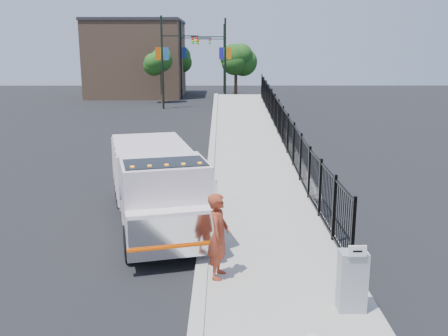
{
  "coord_description": "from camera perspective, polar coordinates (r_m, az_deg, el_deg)",
  "views": [
    {
      "loc": [
        0.51,
        -12.93,
        5.27
      ],
      "look_at": [
        0.55,
        2.0,
        1.68
      ],
      "focal_mm": 40.0,
      "sensor_mm": 36.0,
      "label": 1
    }
  ],
  "objects": [
    {
      "name": "arrow_sign",
      "position": [
        10.04,
        15.0,
        -9.15
      ],
      "size": [
        0.35,
        0.04,
        0.22
      ],
      "primitive_type": "cube",
      "color": "white",
      "rests_on": "utility_cabinet"
    },
    {
      "name": "iron_fence",
      "position": [
        25.5,
        6.69,
        3.58
      ],
      "size": [
        0.1,
        28.0,
        1.8
      ],
      "primitive_type": "cube",
      "color": "black",
      "rests_on": "ground"
    },
    {
      "name": "light_pole_0",
      "position": [
        44.84,
        -6.68,
        12.3
      ],
      "size": [
        3.77,
        0.22,
        8.0
      ],
      "color": "black",
      "rests_on": "ground"
    },
    {
      "name": "tree_1",
      "position": [
        54.14,
        1.37,
        12.15
      ],
      "size": [
        2.77,
        2.77,
        5.39
      ],
      "color": "#382314",
      "rests_on": "ground"
    },
    {
      "name": "ground",
      "position": [
        13.98,
        -2.27,
        -8.64
      ],
      "size": [
        120.0,
        120.0,
        0.0
      ],
      "primitive_type": "plane",
      "color": "black",
      "rests_on": "ground"
    },
    {
      "name": "tree_2",
      "position": [
        60.38,
        -5.17,
        12.24
      ],
      "size": [
        2.82,
        2.82,
        5.41
      ],
      "color": "#382314",
      "rests_on": "ground"
    },
    {
      "name": "light_pole_3",
      "position": [
        60.3,
        -0.29,
        12.68
      ],
      "size": [
        3.78,
        0.22,
        8.0
      ],
      "color": "black",
      "rests_on": "ground"
    },
    {
      "name": "sidewalk",
      "position": [
        12.2,
        6.66,
        -11.86
      ],
      "size": [
        3.55,
        12.0,
        0.12
      ],
      "primitive_type": "cube",
      "color": "#9E998E",
      "rests_on": "ground"
    },
    {
      "name": "truck",
      "position": [
        15.09,
        -7.72,
        -1.54
      ],
      "size": [
        3.95,
        7.49,
        2.45
      ],
      "rotation": [
        0.0,
        0.0,
        0.25
      ],
      "color": "black",
      "rests_on": "ground"
    },
    {
      "name": "ramp",
      "position": [
        29.45,
        2.97,
        3.21
      ],
      "size": [
        3.95,
        24.06,
        3.19
      ],
      "primitive_type": "cube",
      "rotation": [
        0.06,
        0.0,
        0.0
      ],
      "color": "#9E998E",
      "rests_on": "ground"
    },
    {
      "name": "tree_0",
      "position": [
        49.34,
        -7.15,
        11.87
      ],
      "size": [
        2.26,
        2.26,
        5.13
      ],
      "color": "#382314",
      "rests_on": "ground"
    },
    {
      "name": "light_pole_1",
      "position": [
        48.1,
        -0.23,
        12.46
      ],
      "size": [
        3.78,
        0.22,
        8.0
      ],
      "color": "black",
      "rests_on": "ground"
    },
    {
      "name": "building",
      "position": [
        57.73,
        -9.88,
        12.09
      ],
      "size": [
        10.0,
        10.0,
        8.0
      ],
      "primitive_type": "cube",
      "color": "#8C664C",
      "rests_on": "ground"
    },
    {
      "name": "light_pole_2",
      "position": [
        53.92,
        -4.6,
        12.54
      ],
      "size": [
        3.77,
        0.22,
        8.0
      ],
      "color": "black",
      "rests_on": "ground"
    },
    {
      "name": "worker",
      "position": [
        11.44,
        -0.64,
        -7.76
      ],
      "size": [
        0.6,
        0.8,
        2.0
      ],
      "primitive_type": "imported",
      "rotation": [
        0.0,
        0.0,
        1.39
      ],
      "color": "#94361E",
      "rests_on": "sidewalk"
    },
    {
      "name": "curb",
      "position": [
        12.11,
        -2.61,
        -11.86
      ],
      "size": [
        0.3,
        12.0,
        0.16
      ],
      "primitive_type": "cube",
      "color": "#ADAAA3",
      "rests_on": "ground"
    },
    {
      "name": "utility_cabinet",
      "position": [
        10.53,
        14.44,
        -12.39
      ],
      "size": [
        0.55,
        0.4,
        1.25
      ],
      "primitive_type": "cube",
      "color": "gray",
      "rests_on": "sidewalk"
    }
  ]
}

